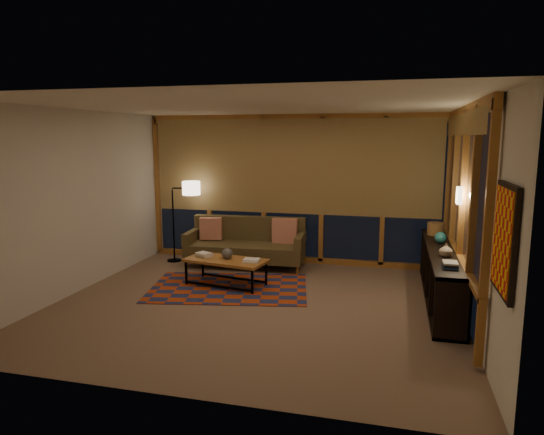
% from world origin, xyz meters
% --- Properties ---
extents(floor, '(5.50, 5.00, 0.01)m').
position_xyz_m(floor, '(0.00, 0.00, 0.00)').
color(floor, '#98785F').
rests_on(floor, ground).
extents(ceiling, '(5.50, 5.00, 0.01)m').
position_xyz_m(ceiling, '(0.00, 0.00, 2.70)').
color(ceiling, '#EFE8CE').
rests_on(ceiling, walls).
extents(walls, '(5.51, 5.01, 2.70)m').
position_xyz_m(walls, '(0.00, 0.00, 1.35)').
color(walls, silver).
rests_on(walls, floor).
extents(window_wall_back, '(5.30, 0.16, 2.60)m').
position_xyz_m(window_wall_back, '(0.00, 2.43, 1.35)').
color(window_wall_back, '#AF8036').
rests_on(window_wall_back, walls).
extents(window_wall_right, '(0.16, 3.70, 2.60)m').
position_xyz_m(window_wall_right, '(2.68, 0.60, 1.35)').
color(window_wall_right, '#AF8036').
rests_on(window_wall_right, walls).
extents(wall_art, '(0.06, 0.74, 0.94)m').
position_xyz_m(wall_art, '(2.71, -1.85, 1.45)').
color(wall_art, red).
rests_on(wall_art, walls).
extents(wall_sconce, '(0.12, 0.18, 0.22)m').
position_xyz_m(wall_sconce, '(2.62, 0.45, 1.55)').
color(wall_sconce, beige).
rests_on(wall_sconce, walls).
extents(sofa, '(2.12, 0.97, 0.85)m').
position_xyz_m(sofa, '(-0.74, 1.89, 0.42)').
color(sofa, '#4F3F22').
rests_on(sofa, floor).
extents(pillow_left, '(0.42, 0.21, 0.40)m').
position_xyz_m(pillow_left, '(-1.43, 1.98, 0.62)').
color(pillow_left, '#C12202').
rests_on(pillow_left, sofa).
extents(pillow_right, '(0.45, 0.17, 0.45)m').
position_xyz_m(pillow_right, '(-0.06, 2.10, 0.65)').
color(pillow_right, '#C12202').
rests_on(pillow_right, sofa).
extents(area_rug, '(2.63, 2.01, 0.01)m').
position_xyz_m(area_rug, '(-0.61, 0.61, 0.01)').
color(area_rug, '#AC3810').
rests_on(area_rug, floor).
extents(coffee_table, '(1.34, 0.79, 0.42)m').
position_xyz_m(coffee_table, '(-0.70, 0.74, 0.21)').
color(coffee_table, '#AF8036').
rests_on(coffee_table, floor).
extents(book_stack_a, '(0.33, 0.30, 0.08)m').
position_xyz_m(book_stack_a, '(-1.08, 0.81, 0.46)').
color(book_stack_a, white).
rests_on(book_stack_a, coffee_table).
extents(book_stack_b, '(0.23, 0.19, 0.04)m').
position_xyz_m(book_stack_b, '(-0.27, 0.68, 0.44)').
color(book_stack_b, white).
rests_on(book_stack_b, coffee_table).
extents(ceramic_pot, '(0.22, 0.22, 0.17)m').
position_xyz_m(ceramic_pot, '(-0.68, 0.76, 0.51)').
color(ceramic_pot, black).
rests_on(ceramic_pot, coffee_table).
extents(floor_lamp, '(0.58, 0.47, 1.50)m').
position_xyz_m(floor_lamp, '(-2.15, 1.94, 0.75)').
color(floor_lamp, black).
rests_on(floor_lamp, floor).
extents(bookshelf, '(0.40, 3.00, 0.75)m').
position_xyz_m(bookshelf, '(2.49, 0.82, 0.37)').
color(bookshelf, black).
rests_on(bookshelf, floor).
extents(basket, '(0.30, 0.30, 0.20)m').
position_xyz_m(basket, '(2.47, 1.84, 0.85)').
color(basket, olive).
rests_on(basket, bookshelf).
extents(teal_bowl, '(0.21, 0.21, 0.17)m').
position_xyz_m(teal_bowl, '(2.49, 1.20, 0.83)').
color(teal_bowl, '#237577').
rests_on(teal_bowl, bookshelf).
extents(vase, '(0.18, 0.18, 0.18)m').
position_xyz_m(vase, '(2.49, 0.37, 0.84)').
color(vase, tan).
rests_on(vase, bookshelf).
extents(shelf_book_stack, '(0.18, 0.25, 0.07)m').
position_xyz_m(shelf_book_stack, '(2.49, -0.19, 0.78)').
color(shelf_book_stack, white).
rests_on(shelf_book_stack, bookshelf).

